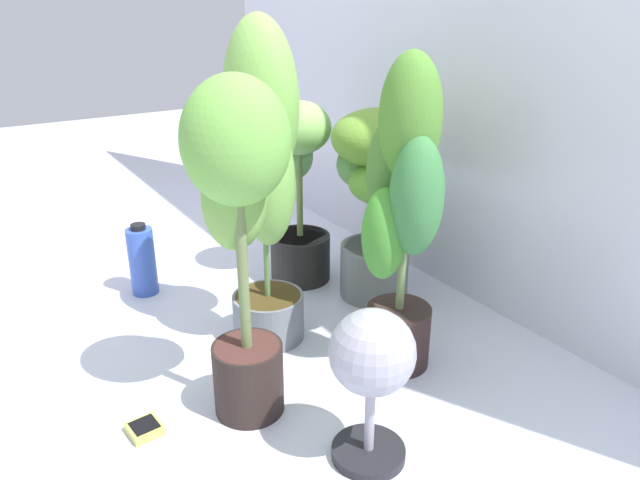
{
  "coord_description": "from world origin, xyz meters",
  "views": [
    {
      "loc": [
        1.56,
        -0.67,
        1.05
      ],
      "look_at": [
        0.08,
        0.26,
        0.32
      ],
      "focal_mm": 33.86,
      "sensor_mm": 36.0,
      "label": 1
    }
  ],
  "objects_px": {
    "potted_plant_back_right": "(402,205)",
    "potted_plant_back_left": "(298,187)",
    "nutrient_bottle": "(142,261)",
    "potted_plant_center": "(263,167)",
    "hygrometer_box": "(145,429)",
    "floor_fan": "(372,363)",
    "potted_plant_back_center": "(378,185)",
    "potted_plant_front_right": "(238,212)"
  },
  "relations": [
    {
      "from": "potted_plant_back_right",
      "to": "potted_plant_back_left",
      "type": "bearing_deg",
      "value": 174.84
    },
    {
      "from": "potted_plant_back_left",
      "to": "hygrometer_box",
      "type": "distance_m",
      "value": 1.05
    },
    {
      "from": "potted_plant_back_center",
      "to": "potted_plant_back_right",
      "type": "height_order",
      "value": "potted_plant_back_right"
    },
    {
      "from": "potted_plant_back_center",
      "to": "potted_plant_center",
      "type": "relative_size",
      "value": 0.69
    },
    {
      "from": "potted_plant_back_left",
      "to": "potted_plant_back_center",
      "type": "height_order",
      "value": "potted_plant_back_left"
    },
    {
      "from": "potted_plant_center",
      "to": "floor_fan",
      "type": "relative_size",
      "value": 2.51
    },
    {
      "from": "potted_plant_back_left",
      "to": "potted_plant_back_right",
      "type": "bearing_deg",
      "value": -5.16
    },
    {
      "from": "potted_plant_back_center",
      "to": "potted_plant_center",
      "type": "bearing_deg",
      "value": -83.5
    },
    {
      "from": "potted_plant_back_right",
      "to": "hygrometer_box",
      "type": "xyz_separation_m",
      "value": [
        -0.09,
        -0.74,
        -0.49
      ]
    },
    {
      "from": "nutrient_bottle",
      "to": "potted_plant_back_left",
      "type": "bearing_deg",
      "value": 70.77
    },
    {
      "from": "hygrometer_box",
      "to": "nutrient_bottle",
      "type": "distance_m",
      "value": 0.81
    },
    {
      "from": "potted_plant_back_right",
      "to": "hygrometer_box",
      "type": "height_order",
      "value": "potted_plant_back_right"
    },
    {
      "from": "potted_plant_back_left",
      "to": "potted_plant_center",
      "type": "xyz_separation_m",
      "value": [
        0.33,
        -0.31,
        0.2
      ]
    },
    {
      "from": "potted_plant_center",
      "to": "hygrometer_box",
      "type": "distance_m",
      "value": 0.78
    },
    {
      "from": "potted_plant_back_center",
      "to": "potted_plant_back_right",
      "type": "xyz_separation_m",
      "value": [
        0.39,
        -0.22,
        0.08
      ]
    },
    {
      "from": "potted_plant_back_center",
      "to": "floor_fan",
      "type": "distance_m",
      "value": 0.86
    },
    {
      "from": "hygrometer_box",
      "to": "floor_fan",
      "type": "height_order",
      "value": "floor_fan"
    },
    {
      "from": "potted_plant_back_center",
      "to": "nutrient_bottle",
      "type": "distance_m",
      "value": 0.9
    },
    {
      "from": "potted_plant_back_center",
      "to": "potted_plant_back_left",
      "type": "bearing_deg",
      "value": -150.39
    },
    {
      "from": "potted_plant_back_center",
      "to": "hygrometer_box",
      "type": "relative_size",
      "value": 7.87
    },
    {
      "from": "hygrometer_box",
      "to": "nutrient_bottle",
      "type": "bearing_deg",
      "value": -23.15
    },
    {
      "from": "potted_plant_back_right",
      "to": "floor_fan",
      "type": "xyz_separation_m",
      "value": [
        0.28,
        -0.31,
        -0.24
      ]
    },
    {
      "from": "potted_plant_front_right",
      "to": "hygrometer_box",
      "type": "bearing_deg",
      "value": -98.03
    },
    {
      "from": "potted_plant_front_right",
      "to": "potted_plant_back_center",
      "type": "distance_m",
      "value": 0.77
    },
    {
      "from": "potted_plant_front_right",
      "to": "nutrient_bottle",
      "type": "height_order",
      "value": "potted_plant_front_right"
    },
    {
      "from": "hygrometer_box",
      "to": "nutrient_bottle",
      "type": "height_order",
      "value": "nutrient_bottle"
    },
    {
      "from": "potted_plant_back_left",
      "to": "floor_fan",
      "type": "relative_size",
      "value": 1.74
    },
    {
      "from": "potted_plant_back_left",
      "to": "potted_plant_front_right",
      "type": "xyz_separation_m",
      "value": [
        0.61,
        -0.52,
        0.19
      ]
    },
    {
      "from": "potted_plant_front_right",
      "to": "hygrometer_box",
      "type": "height_order",
      "value": "potted_plant_front_right"
    },
    {
      "from": "potted_plant_back_right",
      "to": "nutrient_bottle",
      "type": "relative_size",
      "value": 3.35
    },
    {
      "from": "potted_plant_front_right",
      "to": "hygrometer_box",
      "type": "xyz_separation_m",
      "value": [
        -0.04,
        -0.28,
        -0.55
      ]
    },
    {
      "from": "potted_plant_back_left",
      "to": "nutrient_bottle",
      "type": "distance_m",
      "value": 0.64
    },
    {
      "from": "potted_plant_back_left",
      "to": "potted_plant_center",
      "type": "relative_size",
      "value": 0.69
    },
    {
      "from": "floor_fan",
      "to": "nutrient_bottle",
      "type": "distance_m",
      "value": 1.16
    },
    {
      "from": "potted_plant_front_right",
      "to": "potted_plant_center",
      "type": "xyz_separation_m",
      "value": [
        -0.28,
        0.21,
        0.01
      ]
    },
    {
      "from": "nutrient_bottle",
      "to": "potted_plant_front_right",
      "type": "bearing_deg",
      "value": 2.31
    },
    {
      "from": "potted_plant_back_center",
      "to": "potted_plant_back_right",
      "type": "distance_m",
      "value": 0.45
    },
    {
      "from": "potted_plant_back_right",
      "to": "potted_plant_center",
      "type": "bearing_deg",
      "value": -143.06
    },
    {
      "from": "potted_plant_back_right",
      "to": "potted_plant_front_right",
      "type": "bearing_deg",
      "value": -96.26
    },
    {
      "from": "potted_plant_back_left",
      "to": "potted_plant_center",
      "type": "distance_m",
      "value": 0.5
    },
    {
      "from": "potted_plant_back_center",
      "to": "nutrient_bottle",
      "type": "relative_size",
      "value": 2.52
    },
    {
      "from": "potted_plant_center",
      "to": "hygrometer_box",
      "type": "xyz_separation_m",
      "value": [
        0.24,
        -0.49,
        -0.56
      ]
    }
  ]
}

